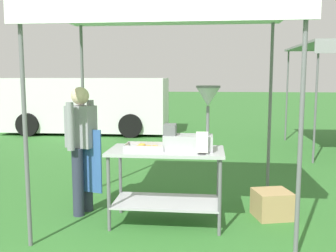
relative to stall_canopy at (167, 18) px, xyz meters
The scene contains 9 objects.
ground_plane 5.29m from the stall_canopy, 89.91° to the left, with size 70.00×70.00×0.00m, color #33702D.
stall_canopy is the anchor object (origin of this frame).
donut_cart 1.75m from the stall_canopy, 90.00° to the right, with size 1.34×0.68×0.89m.
donut_tray 1.51m from the stall_canopy, 148.48° to the right, with size 0.46×0.30×0.07m.
donut_fryer 1.27m from the stall_canopy, 22.44° to the right, with size 0.64×0.28×0.74m.
menu_sign 1.50m from the stall_canopy, 38.46° to the right, with size 0.13×0.05×0.25m.
vendor 1.86m from the stall_canopy, behind, with size 0.47×0.53×1.61m.
supply_crate 2.59m from the stall_canopy, 10.12° to the left, with size 0.51×0.49×0.34m.
van_white 7.99m from the stall_canopy, 114.46° to the left, with size 4.96×2.17×1.69m.
Camera 1 is at (0.47, -3.16, 1.74)m, focal length 40.81 mm.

